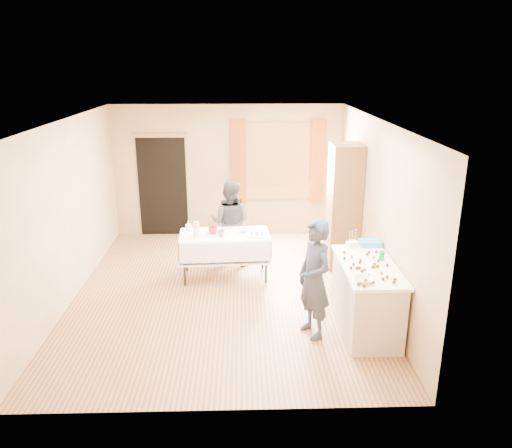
{
  "coord_description": "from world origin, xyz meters",
  "views": [
    {
      "loc": [
        0.27,
        -6.99,
        3.39
      ],
      "look_at": [
        0.48,
        0.0,
        1.09
      ],
      "focal_mm": 35.0,
      "sensor_mm": 36.0,
      "label": 1
    }
  ],
  "objects_px": {
    "cabinet": "(344,207)",
    "woman": "(230,223)",
    "counter": "(366,297)",
    "party_table": "(225,251)",
    "girl": "(314,279)",
    "chair": "(235,237)"
  },
  "relations": [
    {
      "from": "counter",
      "to": "party_table",
      "type": "xyz_separation_m",
      "value": [
        -1.9,
        1.7,
        -0.01
      ]
    },
    {
      "from": "cabinet",
      "to": "woman",
      "type": "height_order",
      "value": "cabinet"
    },
    {
      "from": "party_table",
      "to": "girl",
      "type": "bearing_deg",
      "value": -60.32
    },
    {
      "from": "cabinet",
      "to": "chair",
      "type": "height_order",
      "value": "cabinet"
    },
    {
      "from": "chair",
      "to": "girl",
      "type": "relative_size",
      "value": 0.63
    },
    {
      "from": "cabinet",
      "to": "girl",
      "type": "distance_m",
      "value": 2.45
    },
    {
      "from": "party_table",
      "to": "girl",
      "type": "relative_size",
      "value": 0.95
    },
    {
      "from": "party_table",
      "to": "girl",
      "type": "distance_m",
      "value": 2.22
    },
    {
      "from": "cabinet",
      "to": "woman",
      "type": "xyz_separation_m",
      "value": [
        -1.91,
        0.18,
        -0.32
      ]
    },
    {
      "from": "chair",
      "to": "girl",
      "type": "bearing_deg",
      "value": -94.39
    },
    {
      "from": "cabinet",
      "to": "counter",
      "type": "relative_size",
      "value": 1.44
    },
    {
      "from": "party_table",
      "to": "woman",
      "type": "height_order",
      "value": "woman"
    },
    {
      "from": "cabinet",
      "to": "girl",
      "type": "bearing_deg",
      "value": -109.48
    },
    {
      "from": "cabinet",
      "to": "party_table",
      "type": "xyz_separation_m",
      "value": [
        -2.0,
        -0.45,
        -0.61
      ]
    },
    {
      "from": "cabinet",
      "to": "counter",
      "type": "bearing_deg",
      "value": -92.66
    },
    {
      "from": "chair",
      "to": "girl",
      "type": "distance_m",
      "value": 3.17
    },
    {
      "from": "chair",
      "to": "woman",
      "type": "height_order",
      "value": "woman"
    },
    {
      "from": "cabinet",
      "to": "chair",
      "type": "relative_size",
      "value": 2.16
    },
    {
      "from": "counter",
      "to": "chair",
      "type": "relative_size",
      "value": 1.5
    },
    {
      "from": "counter",
      "to": "chair",
      "type": "distance_m",
      "value": 3.31
    },
    {
      "from": "counter",
      "to": "party_table",
      "type": "bearing_deg",
      "value": 138.07
    },
    {
      "from": "cabinet",
      "to": "counter",
      "type": "xyz_separation_m",
      "value": [
        -0.1,
        -2.15,
        -0.6
      ]
    }
  ]
}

